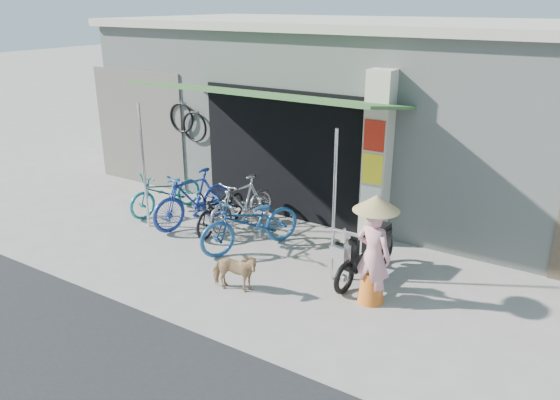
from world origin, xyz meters
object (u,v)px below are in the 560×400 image
Objects in this scene: bike_navy at (251,222)px; moped at (367,251)px; bike_teal at (166,192)px; bike_silver at (242,203)px; street_dog at (234,272)px; nun at (374,250)px; bike_blue at (193,198)px; bike_black at (222,208)px.

moped is (2.09, 0.13, -0.06)m from bike_navy.
bike_teal is 0.88× the size of bike_navy.
bike_silver is 2.38m from street_dog.
nun is at bearing -54.62° from moped.
bike_black is (0.58, 0.12, -0.11)m from bike_blue.
bike_silver is at bearing 36.97° from bike_blue.
moped reaches higher than bike_teal.
bike_teal is 0.98× the size of moped.
bike_blue is 1.11× the size of bike_black.
street_dog is 2.04m from nun.
street_dog is at bearing 30.05° from nun.
bike_navy is at bearing 2.80° from bike_blue.
bike_navy is at bearing -170.11° from moped.
bike_navy reaches higher than bike_silver.
bike_navy reaches higher than moped.
bike_navy is at bearing 8.84° from street_dog.
bike_teal is 2.50m from bike_navy.
bike_black is at bearing -179.17° from moped.
moped is (3.05, -0.30, 0.02)m from bike_black.
street_dog is (0.63, -1.31, -0.18)m from bike_navy.
bike_blue is 3.64m from moped.
bike_silver is at bearing 175.16° from moped.
bike_black is at bearing 25.38° from bike_blue.
nun is at bearing -11.46° from bike_silver.
moped is at bearing -62.11° from street_dog.
bike_blue is 1.04× the size of moped.
bike_navy is (1.55, -0.31, -0.04)m from bike_blue.
bike_navy is 2.51m from nun.
bike_black is (1.48, -0.10, -0.02)m from bike_teal.
bike_teal is 1.48m from bike_black.
bike_blue is at bearing -165.88° from bike_navy.
moped is at bearing -1.84° from bike_silver.
street_dog is 0.44× the size of moped.
street_dog is at bearing -19.22° from bike_teal.
bike_navy is (0.97, -0.42, 0.08)m from bike_black.
bike_blue is at bearing -5.43° from nun.
bike_black is at bearing 7.79° from bike_teal.
bike_navy reaches higher than bike_black.
nun is at bearing -0.34° from bike_teal.
bike_navy is (0.68, -0.68, 0.00)m from bike_silver.
bike_blue is at bearing -175.17° from bike_black.
bike_blue is 2.39× the size of street_dog.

